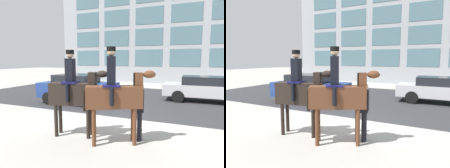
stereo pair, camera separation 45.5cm
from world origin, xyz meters
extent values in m
plane|color=#9E9B93|center=(0.00, 0.00, 0.00)|extent=(80.00, 80.00, 0.00)
cube|color=#2D2D30|center=(0.00, 4.75, 0.00)|extent=(22.99, 8.50, 0.01)
cube|color=slate|center=(-8.43, 12.83, 2.47)|extent=(2.70, 0.02, 1.61)
cube|color=slate|center=(-5.06, 12.83, 2.47)|extent=(2.70, 0.02, 1.61)
cube|color=slate|center=(-1.69, 12.83, 2.47)|extent=(2.70, 0.02, 1.61)
cube|color=slate|center=(1.69, 12.83, 2.47)|extent=(2.70, 0.02, 1.61)
cube|color=slate|center=(-8.43, 12.83, 4.49)|extent=(2.70, 0.02, 1.61)
cube|color=slate|center=(-5.06, 12.83, 4.49)|extent=(2.70, 0.02, 1.61)
cube|color=slate|center=(-1.69, 12.83, 4.49)|extent=(2.70, 0.02, 1.61)
cube|color=slate|center=(1.69, 12.83, 4.49)|extent=(2.70, 0.02, 1.61)
cube|color=slate|center=(-8.43, 12.83, 6.51)|extent=(2.70, 0.02, 1.61)
cube|color=slate|center=(-5.06, 12.83, 6.51)|extent=(2.70, 0.02, 1.61)
cube|color=slate|center=(-1.69, 12.83, 6.51)|extent=(2.70, 0.02, 1.61)
cube|color=slate|center=(1.69, 12.83, 6.51)|extent=(2.70, 0.02, 1.61)
cube|color=slate|center=(-8.43, 12.83, 8.52)|extent=(2.70, 0.02, 1.61)
cube|color=black|center=(-0.76, -1.79, 1.29)|extent=(1.45, 0.73, 0.65)
cylinder|color=black|center=(-0.31, -1.53, 0.48)|extent=(0.11, 0.11, 0.97)
cylinder|color=black|center=(-0.24, -1.83, 0.48)|extent=(0.11, 0.11, 0.97)
cylinder|color=black|center=(-1.28, -1.75, 0.48)|extent=(0.11, 0.11, 0.97)
cylinder|color=black|center=(-1.22, -2.05, 0.48)|extent=(0.11, 0.11, 0.97)
cube|color=black|center=(-0.17, -1.65, 1.67)|extent=(0.25, 0.28, 0.55)
cube|color=#382314|center=(-0.29, -1.68, 1.69)|extent=(0.06, 0.09, 0.50)
ellipsoid|color=black|center=(0.11, -1.59, 1.89)|extent=(0.37, 0.27, 0.20)
cube|color=silver|center=(0.21, -1.57, 1.91)|extent=(0.13, 0.08, 0.08)
cylinder|color=#382314|center=(-1.48, -1.95, 1.19)|extent=(0.09, 0.09, 0.55)
cube|color=#14144C|center=(-0.83, -1.80, 1.64)|extent=(0.51, 0.56, 0.05)
cube|color=black|center=(-0.83, -1.80, 2.00)|extent=(0.29, 0.36, 0.67)
sphere|color=#D1A889|center=(-0.83, -1.80, 2.45)|extent=(0.22, 0.22, 0.22)
cylinder|color=black|center=(-0.83, -1.80, 2.53)|extent=(0.24, 0.24, 0.12)
cylinder|color=black|center=(-0.89, -1.54, 1.36)|extent=(0.11, 0.11, 0.52)
cylinder|color=black|center=(-0.77, -2.06, 1.36)|extent=(0.11, 0.11, 0.52)
cube|color=#59331E|center=(0.58, -1.86, 1.31)|extent=(1.55, 1.06, 0.59)
cylinder|color=#59331E|center=(1.00, -1.49, 0.51)|extent=(0.11, 0.11, 1.01)
cylinder|color=#59331E|center=(1.14, -1.76, 0.51)|extent=(0.11, 0.11, 1.01)
cylinder|color=#59331E|center=(0.02, -1.96, 0.51)|extent=(0.11, 0.11, 1.01)
cylinder|color=#59331E|center=(0.16, -2.24, 0.51)|extent=(0.11, 0.11, 1.01)
cube|color=#59331E|center=(1.18, -1.57, 1.68)|extent=(0.29, 0.30, 0.57)
cube|color=black|center=(1.07, -1.62, 1.70)|extent=(0.07, 0.09, 0.51)
ellipsoid|color=#59331E|center=(1.44, -1.45, 1.91)|extent=(0.40, 0.33, 0.21)
cube|color=silver|center=(1.53, -1.40, 1.93)|extent=(0.13, 0.10, 0.08)
cylinder|color=black|center=(-0.14, -2.21, 1.20)|extent=(0.09, 0.09, 0.55)
cube|color=#14144C|center=(0.51, -1.89, 1.62)|extent=(0.62, 0.63, 0.05)
cube|color=black|center=(0.51, -1.89, 2.02)|extent=(0.34, 0.38, 0.75)
sphere|color=#D1A889|center=(0.51, -1.89, 2.51)|extent=(0.22, 0.22, 0.22)
cylinder|color=black|center=(0.51, -1.89, 2.58)|extent=(0.24, 0.24, 0.12)
cylinder|color=black|center=(0.39, -1.65, 1.36)|extent=(0.11, 0.11, 0.47)
cylinder|color=black|center=(0.63, -2.14, 1.36)|extent=(0.11, 0.11, 0.47)
cylinder|color=black|center=(1.19, -1.45, 0.43)|extent=(0.13, 0.13, 0.86)
cylinder|color=black|center=(1.16, -1.29, 0.43)|extent=(0.13, 0.13, 0.86)
cube|color=black|center=(1.17, -1.37, 1.16)|extent=(0.30, 0.44, 0.61)
sphere|color=#D1A889|center=(1.17, -1.37, 1.57)|extent=(0.20, 0.20, 0.20)
cube|color=black|center=(0.94, -1.60, 1.33)|extent=(0.56, 0.20, 0.09)
cone|color=orange|center=(0.60, -1.68, 1.33)|extent=(0.19, 0.08, 0.04)
cube|color=navy|center=(-3.11, 2.24, 0.71)|extent=(3.96, 1.97, 0.77)
cube|color=black|center=(-3.21, 2.24, 1.31)|extent=(1.98, 1.73, 0.43)
cylinder|color=black|center=(-1.88, 1.34, 0.32)|extent=(0.65, 0.24, 0.65)
cylinder|color=black|center=(-1.88, 3.15, 0.32)|extent=(0.65, 0.24, 0.65)
cylinder|color=black|center=(-4.34, 1.34, 0.32)|extent=(0.65, 0.24, 0.65)
cylinder|color=black|center=(-4.34, 3.15, 0.32)|extent=(0.65, 0.24, 0.65)
cube|color=#B7B7BC|center=(3.17, 5.16, 0.64)|extent=(4.42, 1.71, 0.62)
cube|color=black|center=(3.06, 5.16, 1.17)|extent=(2.21, 1.51, 0.45)
cylinder|color=black|center=(1.80, 4.37, 0.33)|extent=(0.66, 0.21, 0.66)
cylinder|color=black|center=(1.80, 5.95, 0.33)|extent=(0.66, 0.21, 0.66)
camera|label=1|loc=(2.55, -6.77, 2.31)|focal=32.00mm
camera|label=2|loc=(2.97, -6.58, 2.31)|focal=32.00mm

